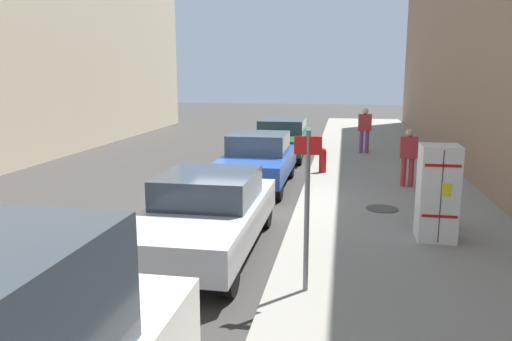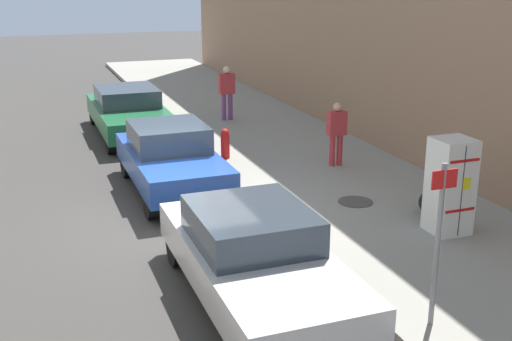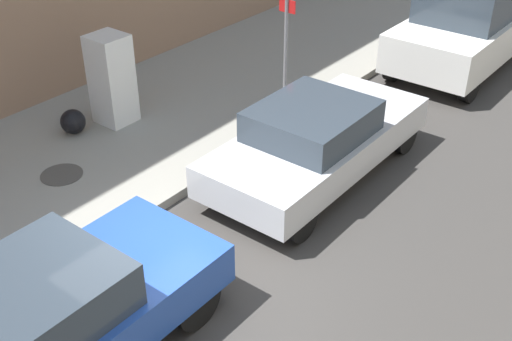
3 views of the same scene
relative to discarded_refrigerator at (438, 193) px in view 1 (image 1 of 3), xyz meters
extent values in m
plane|color=#383533|center=(4.28, -2.55, -1.02)|extent=(80.00, 80.00, 0.00)
cube|color=gray|center=(0.44, -2.55, -0.94)|extent=(4.48, 44.00, 0.16)
cube|color=white|center=(0.00, 0.00, 0.00)|extent=(0.66, 0.64, 1.71)
cube|color=black|center=(0.00, 0.32, 0.00)|extent=(0.01, 0.01, 1.62)
cube|color=yellow|center=(-0.08, 0.33, 0.13)|extent=(0.16, 0.01, 0.22)
cube|color=red|center=(0.00, 0.33, 0.55)|extent=(0.60, 0.01, 0.05)
cube|color=red|center=(0.00, 0.33, -0.34)|extent=(0.60, 0.01, 0.05)
cylinder|color=#47443F|center=(0.79, -1.90, -0.85)|extent=(0.70, 0.70, 0.02)
cylinder|color=slate|center=(2.13, 2.57, 0.25)|extent=(0.07, 0.07, 2.21)
cube|color=red|center=(2.13, 2.59, 1.16)|extent=(0.36, 0.02, 0.24)
cylinder|color=red|center=(2.27, -5.86, -0.54)|extent=(0.22, 0.22, 0.63)
sphere|color=red|center=(2.27, -5.86, -0.21)|extent=(0.20, 0.20, 0.20)
sphere|color=black|center=(-0.24, -0.83, -0.62)|extent=(0.46, 0.46, 0.46)
cylinder|color=#B73338|center=(-0.11, -4.34, -0.48)|extent=(0.14, 0.14, 0.75)
cylinder|color=#B73338|center=(0.09, -4.34, -0.48)|extent=(0.14, 0.14, 0.75)
cube|color=#B73338|center=(-0.01, -4.34, 0.18)|extent=(0.44, 0.22, 0.56)
sphere|color=tan|center=(-0.01, -4.34, 0.57)|extent=(0.20, 0.20, 0.20)
cylinder|color=#7A3D7F|center=(0.80, -9.92, -0.44)|extent=(0.14, 0.14, 0.83)
cylinder|color=#7A3D7F|center=(1.02, -9.92, -0.44)|extent=(0.14, 0.14, 0.83)
cube|color=#B73338|center=(0.91, -9.92, 0.28)|extent=(0.48, 0.22, 0.62)
sphere|color=beige|center=(0.91, -9.92, 0.71)|extent=(0.22, 0.22, 0.22)
cube|color=#1E6038|center=(3.99, -9.66, -0.42)|extent=(1.89, 4.79, 0.55)
cube|color=#2D3842|center=(3.99, -9.90, 0.11)|extent=(1.66, 2.01, 0.50)
cylinder|color=black|center=(3.17, -7.84, -0.69)|extent=(0.22, 0.65, 0.65)
cylinder|color=black|center=(4.80, -7.84, -0.69)|extent=(0.22, 0.65, 0.65)
cylinder|color=black|center=(3.17, -11.49, -0.69)|extent=(0.22, 0.65, 0.65)
cylinder|color=black|center=(4.80, -11.49, -0.69)|extent=(0.22, 0.65, 0.65)
cube|color=#23479E|center=(3.99, -4.28, -0.37)|extent=(1.76, 4.03, 0.55)
cube|color=#2D3842|center=(3.99, -4.49, 0.18)|extent=(1.55, 1.69, 0.55)
cylinder|color=black|center=(3.24, -2.89, -0.65)|extent=(0.22, 0.74, 0.74)
cylinder|color=black|center=(4.74, -2.89, -0.65)|extent=(0.22, 0.74, 0.74)
cylinder|color=black|center=(3.24, -5.68, -0.65)|extent=(0.22, 0.74, 0.74)
cylinder|color=black|center=(4.74, -5.68, -0.65)|extent=(0.22, 0.74, 0.74)
cube|color=silver|center=(3.99, 0.96, -0.41)|extent=(1.82, 4.43, 0.55)
cube|color=#2D3842|center=(3.99, 0.74, 0.12)|extent=(1.60, 1.86, 0.50)
cylinder|color=black|center=(3.21, 2.59, -0.68)|extent=(0.22, 0.66, 0.66)
cylinder|color=black|center=(4.77, 2.59, -0.68)|extent=(0.22, 0.66, 0.66)
cylinder|color=black|center=(3.21, -0.68, -0.68)|extent=(0.22, 0.66, 0.66)
cylinder|color=black|center=(4.77, -0.68, -0.68)|extent=(0.22, 0.66, 0.66)
camera|label=1|loc=(1.68, 9.02, 2.08)|focal=35.00mm
camera|label=2|loc=(6.89, 8.78, 3.60)|focal=45.00mm
camera|label=3|loc=(8.92, -7.00, 4.87)|focal=45.00mm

